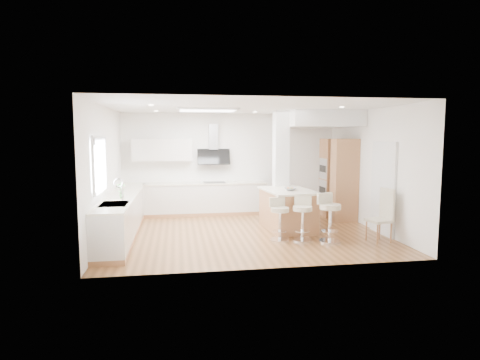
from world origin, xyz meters
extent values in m
plane|color=#8E5D34|center=(0.00, 0.00, 0.00)|extent=(6.00, 6.00, 0.00)
cube|color=white|center=(0.00, 0.00, 0.00)|extent=(6.00, 5.00, 0.02)
cube|color=white|center=(0.00, 2.50, 1.40)|extent=(6.00, 0.04, 2.80)
cube|color=white|center=(-3.00, 0.00, 1.40)|extent=(0.04, 5.00, 2.80)
cube|color=white|center=(3.00, 0.00, 1.40)|extent=(0.04, 5.00, 2.80)
cube|color=white|center=(-0.80, 0.60, 2.77)|extent=(1.40, 0.95, 0.05)
cube|color=white|center=(-0.80, 0.60, 2.76)|extent=(1.25, 0.80, 0.03)
cylinder|color=white|center=(-2.00, 1.50, 2.78)|extent=(0.10, 0.10, 0.02)
cylinder|color=white|center=(-2.00, -0.50, 2.78)|extent=(0.10, 0.10, 0.02)
cylinder|color=white|center=(0.50, 1.50, 2.78)|extent=(0.10, 0.10, 0.02)
cylinder|color=white|center=(2.00, 1.00, 2.78)|extent=(0.10, 0.10, 0.02)
cylinder|color=white|center=(2.00, -0.50, 2.78)|extent=(0.10, 0.10, 0.02)
cube|color=white|center=(-2.96, -0.90, 1.65)|extent=(0.03, 1.15, 0.95)
cube|color=white|center=(-2.95, -0.90, 2.15)|extent=(0.04, 1.28, 0.06)
cube|color=white|center=(-2.95, -0.90, 1.15)|extent=(0.04, 1.28, 0.06)
cube|color=white|center=(-2.95, -1.51, 1.65)|extent=(0.04, 0.06, 0.95)
cube|color=white|center=(-2.95, -0.29, 1.65)|extent=(0.04, 0.06, 0.95)
cube|color=#B1B3B9|center=(-2.94, -0.90, 2.08)|extent=(0.03, 1.18, 0.14)
cube|color=#413933|center=(2.99, -0.60, 1.00)|extent=(0.02, 0.90, 2.00)
cube|color=white|center=(2.97, -0.60, 1.00)|extent=(0.05, 1.00, 2.10)
cube|color=#AD764A|center=(-2.70, 0.25, 0.05)|extent=(0.60, 4.50, 0.10)
cube|color=silver|center=(-2.70, 0.25, 0.48)|extent=(0.60, 4.50, 0.76)
cube|color=#EDE4C9|center=(-2.70, 0.25, 0.88)|extent=(0.63, 4.50, 0.04)
cube|color=#A2A1A6|center=(-2.70, -1.00, 0.89)|extent=(0.50, 0.75, 0.02)
cube|color=#A2A1A6|center=(-2.70, -1.18, 0.84)|extent=(0.40, 0.34, 0.10)
cube|color=#A2A1A6|center=(-2.70, -0.82, 0.84)|extent=(0.40, 0.34, 0.10)
cylinder|color=white|center=(-2.58, -0.70, 1.08)|extent=(0.02, 0.02, 0.36)
torus|color=white|center=(-2.65, -0.70, 1.26)|extent=(0.18, 0.02, 0.18)
imported|color=#579B4E|center=(-2.65, -0.35, 1.06)|extent=(0.17, 0.12, 0.33)
cube|color=#AD764A|center=(-0.75, 2.20, 0.05)|extent=(3.30, 0.60, 0.10)
cube|color=silver|center=(-0.75, 2.20, 0.48)|extent=(3.30, 0.60, 0.76)
cube|color=#EDE4C9|center=(-0.75, 2.20, 0.88)|extent=(3.33, 0.63, 0.04)
cube|color=black|center=(-0.50, 2.20, 0.91)|extent=(0.60, 0.40, 0.01)
cube|color=silver|center=(-1.90, 2.33, 1.80)|extent=(1.60, 0.34, 0.60)
cube|color=#A2A1A6|center=(-0.50, 2.40, 2.15)|extent=(0.25, 0.18, 0.70)
cube|color=black|center=(-0.50, 2.32, 1.60)|extent=(0.90, 0.26, 0.44)
cube|color=white|center=(1.05, 0.95, 1.40)|extent=(0.35, 0.35, 2.80)
cube|color=white|center=(2.10, 1.40, 2.60)|extent=(1.78, 2.20, 0.40)
cube|color=#AD764A|center=(2.68, 1.50, 1.05)|extent=(0.62, 0.62, 2.10)
cube|color=#AD764A|center=(2.68, 0.80, 1.05)|extent=(0.62, 0.40, 2.10)
cube|color=#A2A1A6|center=(2.37, 1.50, 1.30)|extent=(0.02, 0.55, 0.55)
cube|color=#A2A1A6|center=(2.37, 1.50, 0.72)|extent=(0.02, 0.55, 0.55)
cube|color=black|center=(2.36, 1.50, 1.30)|extent=(0.01, 0.45, 0.18)
cube|color=black|center=(2.36, 1.50, 0.72)|extent=(0.01, 0.45, 0.18)
cube|color=#AD764A|center=(1.02, 0.16, 0.45)|extent=(1.07, 1.54, 0.90)
cube|color=#EDE4C9|center=(1.02, 0.16, 0.92)|extent=(1.16, 1.63, 0.04)
imported|color=gray|center=(1.03, 0.00, 0.97)|extent=(0.29, 0.29, 0.07)
sphere|color=#CE5A18|center=(1.07, 0.00, 0.97)|extent=(0.08, 0.08, 0.07)
sphere|color=#CE5A18|center=(0.99, 0.02, 0.97)|extent=(0.08, 0.08, 0.07)
sphere|color=olive|center=(1.04, -0.04, 0.97)|extent=(0.08, 0.08, 0.07)
cylinder|color=white|center=(0.59, -0.78, 0.01)|extent=(0.46, 0.46, 0.03)
cylinder|color=white|center=(0.59, -0.78, 0.32)|extent=(0.07, 0.07, 0.59)
cylinder|color=white|center=(0.59, -0.78, 0.20)|extent=(0.35, 0.35, 0.01)
cylinder|color=beige|center=(0.59, -0.78, 0.65)|extent=(0.44, 0.44, 0.09)
cube|color=beige|center=(0.56, -0.64, 0.79)|extent=(0.35, 0.10, 0.20)
cylinder|color=white|center=(1.04, -0.88, 0.01)|extent=(0.53, 0.53, 0.03)
cylinder|color=white|center=(1.04, -0.88, 0.33)|extent=(0.08, 0.08, 0.61)
cylinder|color=white|center=(1.04, -0.88, 0.21)|extent=(0.41, 0.41, 0.01)
cylinder|color=beige|center=(1.04, -0.88, 0.68)|extent=(0.51, 0.51, 0.09)
cube|color=beige|center=(1.10, -0.73, 0.82)|extent=(0.35, 0.17, 0.21)
cylinder|color=white|center=(1.57, -1.06, 0.02)|extent=(0.58, 0.58, 0.03)
cylinder|color=white|center=(1.57, -1.06, 0.36)|extent=(0.09, 0.09, 0.66)
cylinder|color=white|center=(1.57, -1.06, 0.22)|extent=(0.45, 0.45, 0.02)
cylinder|color=beige|center=(1.57, -1.06, 0.73)|extent=(0.55, 0.55, 0.10)
cube|color=beige|center=(1.51, -0.90, 0.89)|extent=(0.38, 0.19, 0.22)
cube|color=beige|center=(2.57, -1.21, 0.45)|extent=(0.51, 0.51, 0.06)
cube|color=beige|center=(2.76, -1.17, 0.76)|extent=(0.13, 0.40, 0.68)
cylinder|color=#AD764A|center=(2.44, -1.41, 0.21)|extent=(0.04, 0.04, 0.42)
cylinder|color=#AD764A|center=(2.37, -1.08, 0.21)|extent=(0.04, 0.04, 0.42)
cylinder|color=#AD764A|center=(2.78, -1.34, 0.21)|extent=(0.04, 0.04, 0.42)
cylinder|color=#AD764A|center=(2.70, -1.00, 0.21)|extent=(0.04, 0.04, 0.42)
camera|label=1|loc=(-1.51, -8.75, 2.17)|focal=30.00mm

